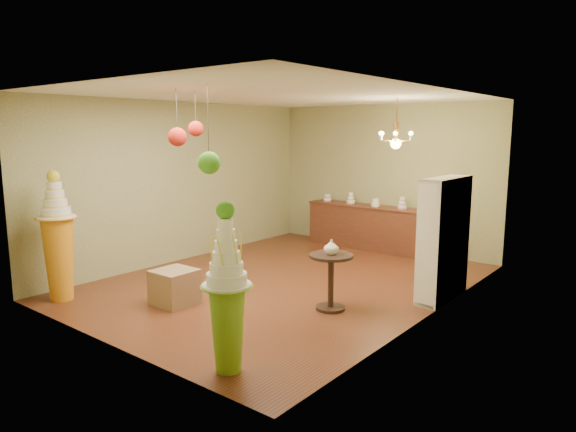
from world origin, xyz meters
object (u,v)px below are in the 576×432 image
Objects in this scene: pedestal_orange at (59,248)px; round_table at (331,274)px; pedestal_green at (227,306)px; sideboard at (375,227)px.

pedestal_orange reaches higher than round_table.
pedestal_green is 0.58× the size of sideboard.
pedestal_orange is at bearing -147.50° from round_table.
sideboard is at bearing 110.15° from round_table.
pedestal_orange is 0.63× the size of sideboard.
pedestal_orange is (-3.54, 0.08, 0.07)m from pedestal_green.
sideboard is (2.01, 5.74, -0.30)m from pedestal_orange.
sideboard is 3.86× the size of round_table.
round_table is (-0.21, 2.20, -0.19)m from pedestal_green.
round_table is (3.33, 2.12, -0.27)m from pedestal_orange.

